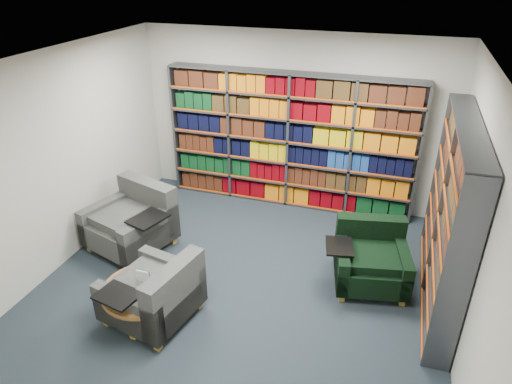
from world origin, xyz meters
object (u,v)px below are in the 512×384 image
(chair_teal_front, at_px, (157,296))
(chair_green_right, at_px, (370,259))
(chair_teal_left, at_px, (135,222))
(coffee_table, at_px, (145,294))

(chair_teal_front, bearing_deg, chair_green_right, 33.48)
(chair_teal_left, distance_m, coffee_table, 1.62)
(chair_teal_left, xyz_separation_m, chair_green_right, (3.30, 0.19, -0.05))
(chair_green_right, xyz_separation_m, chair_teal_front, (-2.24, -1.48, 0.01))
(chair_teal_left, height_order, chair_green_right, chair_teal_left)
(chair_teal_left, xyz_separation_m, coffee_table, (0.93, -1.32, -0.00))
(chair_teal_front, bearing_deg, chair_teal_left, 129.55)
(chair_green_right, relative_size, chair_teal_front, 0.97)
(chair_teal_left, relative_size, chair_teal_front, 1.13)
(chair_teal_left, xyz_separation_m, chair_teal_front, (1.06, -1.29, -0.03))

